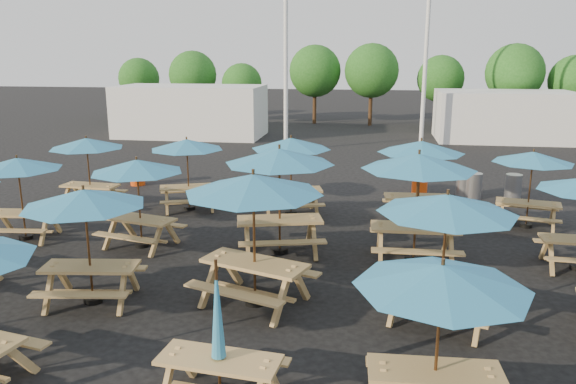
# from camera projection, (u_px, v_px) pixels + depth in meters

# --- Properties ---
(ground) EXTENTS (120.00, 120.00, 0.00)m
(ground) POSITION_uv_depth(u_px,v_px,m) (279.00, 252.00, 13.29)
(ground) COLOR black
(ground) RESTS_ON ground
(picnic_unit_2) EXTENTS (2.34, 2.34, 2.11)m
(picnic_unit_2) POSITION_uv_depth(u_px,v_px,m) (18.00, 168.00, 13.80)
(picnic_unit_2) COLOR tan
(picnic_unit_2) RESTS_ON ground
(picnic_unit_3) EXTENTS (2.34, 2.34, 2.16)m
(picnic_unit_3) POSITION_uv_depth(u_px,v_px,m) (87.00, 146.00, 16.62)
(picnic_unit_3) COLOR tan
(picnic_unit_3) RESTS_ON ground
(picnic_unit_5) EXTENTS (2.51, 2.51, 2.22)m
(picnic_unit_5) POSITION_uv_depth(u_px,v_px,m) (84.00, 203.00, 10.17)
(picnic_unit_5) COLOR tan
(picnic_unit_5) RESTS_ON ground
(picnic_unit_6) EXTENTS (2.65, 2.65, 2.18)m
(picnic_unit_6) POSITION_uv_depth(u_px,v_px,m) (137.00, 170.00, 13.22)
(picnic_unit_6) COLOR tan
(picnic_unit_6) RESTS_ON ground
(picnic_unit_7) EXTENTS (2.77, 2.77, 2.15)m
(picnic_unit_7) POSITION_uv_depth(u_px,v_px,m) (187.00, 148.00, 16.46)
(picnic_unit_7) COLOR tan
(picnic_unit_7) RESTS_ON ground
(picnic_unit_8) EXTENTS (1.77, 1.59, 2.08)m
(picnic_unit_8) POSITION_uv_depth(u_px,v_px,m) (219.00, 347.00, 7.34)
(picnic_unit_8) COLOR tan
(picnic_unit_8) RESTS_ON ground
(picnic_unit_9) EXTENTS (3.24, 3.24, 2.52)m
(picnic_unit_9) POSITION_uv_depth(u_px,v_px,m) (253.00, 190.00, 10.04)
(picnic_unit_9) COLOR tan
(picnic_unit_9) RESTS_ON ground
(picnic_unit_10) EXTENTS (3.08, 3.08, 2.51)m
(picnic_unit_10) POSITION_uv_depth(u_px,v_px,m) (279.00, 161.00, 12.74)
(picnic_unit_10) COLOR tan
(picnic_unit_10) RESTS_ON ground
(picnic_unit_11) EXTENTS (2.77, 2.77, 2.27)m
(picnic_unit_11) POSITION_uv_depth(u_px,v_px,m) (291.00, 147.00, 15.92)
(picnic_unit_11) COLOR tan
(picnic_unit_11) RESTS_ON ground
(picnic_unit_12) EXTENTS (2.26, 2.26, 2.16)m
(picnic_unit_12) POSITION_uv_depth(u_px,v_px,m) (442.00, 284.00, 6.78)
(picnic_unit_12) COLOR tan
(picnic_unit_12) RESTS_ON ground
(picnic_unit_13) EXTENTS (2.98, 2.98, 2.33)m
(picnic_unit_13) POSITION_uv_depth(u_px,v_px,m) (447.00, 210.00, 9.37)
(picnic_unit_13) COLOR tan
(picnic_unit_13) RESTS_ON ground
(picnic_unit_14) EXTENTS (2.57, 2.57, 2.49)m
(picnic_unit_14) POSITION_uv_depth(u_px,v_px,m) (419.00, 167.00, 12.18)
(picnic_unit_14) COLOR tan
(picnic_unit_14) RESTS_ON ground
(picnic_unit_15) EXTENTS (2.47, 2.47, 2.32)m
(picnic_unit_15) POSITION_uv_depth(u_px,v_px,m) (421.00, 151.00, 15.07)
(picnic_unit_15) COLOR tan
(picnic_unit_15) RESTS_ON ground
(picnic_unit_19) EXTENTS (2.51, 2.51, 2.09)m
(picnic_unit_19) POSITION_uv_depth(u_px,v_px,m) (533.00, 161.00, 14.77)
(picnic_unit_19) COLOR tan
(picnic_unit_19) RESTS_ON ground
(waste_bin_0) EXTENTS (0.51, 0.51, 0.82)m
(waste_bin_0) POSITION_uv_depth(u_px,v_px,m) (137.00, 174.00, 19.93)
(waste_bin_0) COLOR #E2440D
(waste_bin_0) RESTS_ON ground
(waste_bin_1) EXTENTS (0.51, 0.51, 0.82)m
(waste_bin_1) POSITION_uv_depth(u_px,v_px,m) (420.00, 182.00, 18.59)
(waste_bin_1) COLOR #E2440D
(waste_bin_1) RESTS_ON ground
(waste_bin_2) EXTENTS (0.51, 0.51, 0.82)m
(waste_bin_2) POSITION_uv_depth(u_px,v_px,m) (464.00, 184.00, 18.36)
(waste_bin_2) COLOR gray
(waste_bin_2) RESTS_ON ground
(waste_bin_3) EXTENTS (0.51, 0.51, 0.82)m
(waste_bin_3) POSITION_uv_depth(u_px,v_px,m) (474.00, 186.00, 18.12)
(waste_bin_3) COLOR gray
(waste_bin_3) RESTS_ON ground
(waste_bin_4) EXTENTS (0.51, 0.51, 0.82)m
(waste_bin_4) POSITION_uv_depth(u_px,v_px,m) (513.00, 187.00, 17.95)
(waste_bin_4) COLOR gray
(waste_bin_4) RESTS_ON ground
(mast_0) EXTENTS (0.20, 0.20, 12.00)m
(mast_0) POSITION_uv_depth(u_px,v_px,m) (286.00, 21.00, 25.56)
(mast_0) COLOR silver
(mast_0) RESTS_ON ground
(mast_1) EXTENTS (0.20, 0.20, 12.00)m
(mast_1) POSITION_uv_depth(u_px,v_px,m) (428.00, 22.00, 26.53)
(mast_1) COLOR silver
(mast_1) RESTS_ON ground
(event_tent_0) EXTENTS (8.00, 4.00, 2.80)m
(event_tent_0) POSITION_uv_depth(u_px,v_px,m) (191.00, 111.00, 31.39)
(event_tent_0) COLOR silver
(event_tent_0) RESTS_ON ground
(event_tent_1) EXTENTS (7.00, 4.00, 2.60)m
(event_tent_1) POSITION_uv_depth(u_px,v_px,m) (504.00, 116.00, 29.89)
(event_tent_1) COLOR silver
(event_tent_1) RESTS_ON ground
(tree_0) EXTENTS (2.80, 2.80, 4.24)m
(tree_0) POSITION_uv_depth(u_px,v_px,m) (139.00, 78.00, 38.87)
(tree_0) COLOR #382314
(tree_0) RESTS_ON ground
(tree_1) EXTENTS (3.11, 3.11, 4.72)m
(tree_1) POSITION_uv_depth(u_px,v_px,m) (193.00, 75.00, 36.88)
(tree_1) COLOR #382314
(tree_1) RESTS_ON ground
(tree_2) EXTENTS (2.59, 2.59, 3.93)m
(tree_2) POSITION_uv_depth(u_px,v_px,m) (242.00, 84.00, 36.28)
(tree_2) COLOR #382314
(tree_2) RESTS_ON ground
(tree_3) EXTENTS (3.36, 3.36, 5.09)m
(tree_3) POSITION_uv_depth(u_px,v_px,m) (315.00, 71.00, 36.43)
(tree_3) COLOR #382314
(tree_3) RESTS_ON ground
(tree_4) EXTENTS (3.41, 3.41, 5.17)m
(tree_4) POSITION_uv_depth(u_px,v_px,m) (372.00, 71.00, 35.45)
(tree_4) COLOR #382314
(tree_4) RESTS_ON ground
(tree_5) EXTENTS (2.94, 2.94, 4.45)m
(tree_5) POSITION_uv_depth(u_px,v_px,m) (441.00, 79.00, 35.34)
(tree_5) COLOR #382314
(tree_5) RESTS_ON ground
(tree_6) EXTENTS (3.38, 3.38, 5.13)m
(tree_6) POSITION_uv_depth(u_px,v_px,m) (515.00, 73.00, 32.94)
(tree_6) COLOR #382314
(tree_6) RESTS_ON ground
(tree_7) EXTENTS (2.95, 2.95, 4.48)m
(tree_7) POSITION_uv_depth(u_px,v_px,m) (575.00, 81.00, 32.57)
(tree_7) COLOR #382314
(tree_7) RESTS_ON ground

